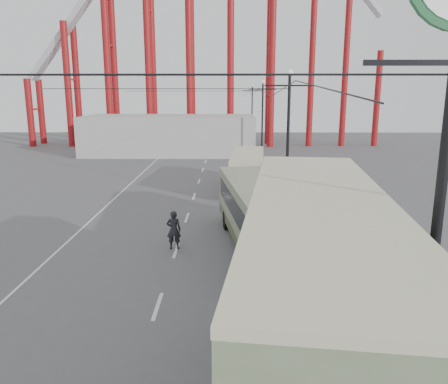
{
  "coord_description": "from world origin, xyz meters",
  "views": [
    {
      "loc": [
        1.62,
        -10.97,
        7.76
      ],
      "look_at": [
        1.44,
        10.21,
        3.0
      ],
      "focal_mm": 35.0,
      "sensor_mm": 36.0,
      "label": 1
    }
  ],
  "objects_px": {
    "pedestrian": "(174,230)",
    "single_decker_cream": "(248,169)",
    "single_decker_green": "(259,214)",
    "double_decker_bus": "(314,309)"
  },
  "relations": [
    {
      "from": "pedestrian",
      "to": "single_decker_cream",
      "type": "bearing_deg",
      "value": -108.11
    },
    {
      "from": "single_decker_green",
      "to": "pedestrian",
      "type": "height_order",
      "value": "single_decker_green"
    },
    {
      "from": "single_decker_green",
      "to": "double_decker_bus",
      "type": "bearing_deg",
      "value": -96.2
    },
    {
      "from": "single_decker_cream",
      "to": "pedestrian",
      "type": "bearing_deg",
      "value": -102.99
    },
    {
      "from": "single_decker_green",
      "to": "pedestrian",
      "type": "xyz_separation_m",
      "value": [
        -4.33,
        -0.01,
        -0.87
      ]
    },
    {
      "from": "double_decker_bus",
      "to": "pedestrian",
      "type": "distance_m",
      "value": 13.61
    },
    {
      "from": "double_decker_bus",
      "to": "pedestrian",
      "type": "xyz_separation_m",
      "value": [
        -4.62,
        12.61,
        -2.23
      ]
    },
    {
      "from": "double_decker_bus",
      "to": "pedestrian",
      "type": "height_order",
      "value": "double_decker_bus"
    },
    {
      "from": "single_decker_cream",
      "to": "pedestrian",
      "type": "distance_m",
      "value": 14.75
    },
    {
      "from": "double_decker_bus",
      "to": "single_decker_green",
      "type": "bearing_deg",
      "value": 98.5
    }
  ]
}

